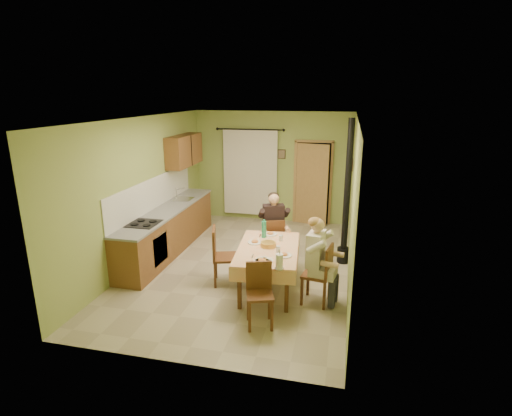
% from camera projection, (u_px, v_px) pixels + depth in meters
% --- Properties ---
extents(floor, '(4.00, 6.00, 0.01)m').
position_uv_depth(floor, '(242.00, 265.00, 7.76)').
color(floor, tan).
rests_on(floor, ground).
extents(room_shell, '(4.04, 6.04, 2.82)m').
position_uv_depth(room_shell, '(241.00, 173.00, 7.25)').
color(room_shell, '#94A756').
rests_on(room_shell, ground).
extents(kitchen_run, '(0.64, 3.64, 1.56)m').
position_uv_depth(kitchen_run, '(169.00, 229.00, 8.37)').
color(kitchen_run, brown).
rests_on(kitchen_run, ground).
extents(upper_cabinets, '(0.35, 1.40, 0.70)m').
position_uv_depth(upper_cabinets, '(184.00, 150.00, 9.20)').
color(upper_cabinets, brown).
rests_on(upper_cabinets, room_shell).
extents(curtain, '(1.70, 0.07, 2.22)m').
position_uv_depth(curtain, '(250.00, 172.00, 10.24)').
color(curtain, black).
rests_on(curtain, ground).
extents(doorway, '(0.96, 0.25, 2.15)m').
position_uv_depth(doorway, '(312.00, 183.00, 9.98)').
color(doorway, black).
rests_on(doorway, ground).
extents(dining_table, '(1.15, 1.74, 0.76)m').
position_uv_depth(dining_table, '(268.00, 269.00, 6.71)').
color(dining_table, '#E6A97A').
rests_on(dining_table, ground).
extents(tableware, '(0.82, 1.58, 0.33)m').
position_uv_depth(tableware, '(269.00, 247.00, 6.50)').
color(tableware, white).
rests_on(tableware, dining_table).
extents(chair_far, '(0.48, 0.48, 0.93)m').
position_uv_depth(chair_far, '(273.00, 249.00, 7.78)').
color(chair_far, '#552F17').
rests_on(chair_far, ground).
extents(chair_near, '(0.47, 0.47, 0.92)m').
position_uv_depth(chair_near, '(260.00, 307.00, 5.70)').
color(chair_near, '#552F17').
rests_on(chair_near, ground).
extents(chair_right, '(0.48, 0.48, 0.98)m').
position_uv_depth(chair_right, '(317.00, 286.00, 6.31)').
color(chair_right, '#552F17').
rests_on(chair_right, ground).
extents(chair_left, '(0.56, 0.56, 1.02)m').
position_uv_depth(chair_left, '(226.00, 267.00, 6.98)').
color(chair_left, '#552F17').
rests_on(chair_left, ground).
extents(man_far, '(0.65, 0.58, 1.39)m').
position_uv_depth(man_far, '(274.00, 220.00, 7.63)').
color(man_far, black).
rests_on(man_far, chair_far).
extents(man_right, '(0.52, 0.62, 1.39)m').
position_uv_depth(man_right, '(318.00, 251.00, 6.16)').
color(man_right, beige).
rests_on(man_right, chair_right).
extents(stove_flue, '(0.24, 0.24, 2.80)m').
position_uv_depth(stove_flue, '(346.00, 213.00, 7.63)').
color(stove_flue, black).
rests_on(stove_flue, ground).
extents(picture_back, '(0.19, 0.03, 0.23)m').
position_uv_depth(picture_back, '(282.00, 154.00, 10.00)').
color(picture_back, black).
rests_on(picture_back, room_shell).
extents(picture_right, '(0.03, 0.31, 0.21)m').
position_uv_depth(picture_right, '(352.00, 165.00, 7.94)').
color(picture_right, brown).
rests_on(picture_right, room_shell).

